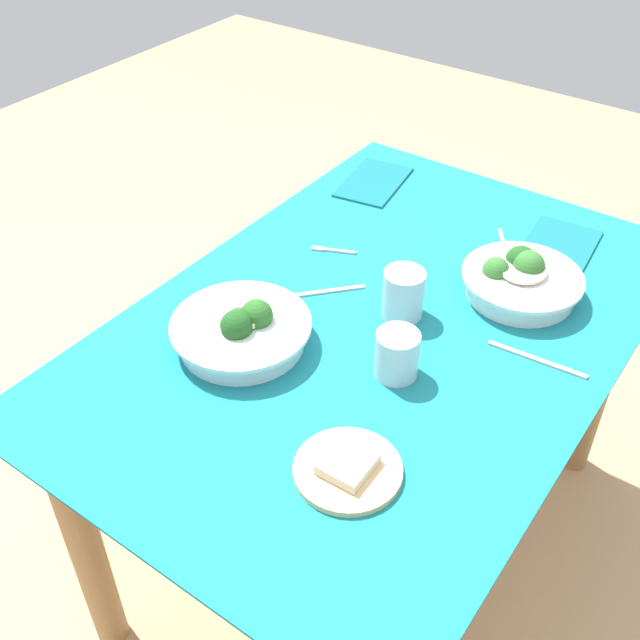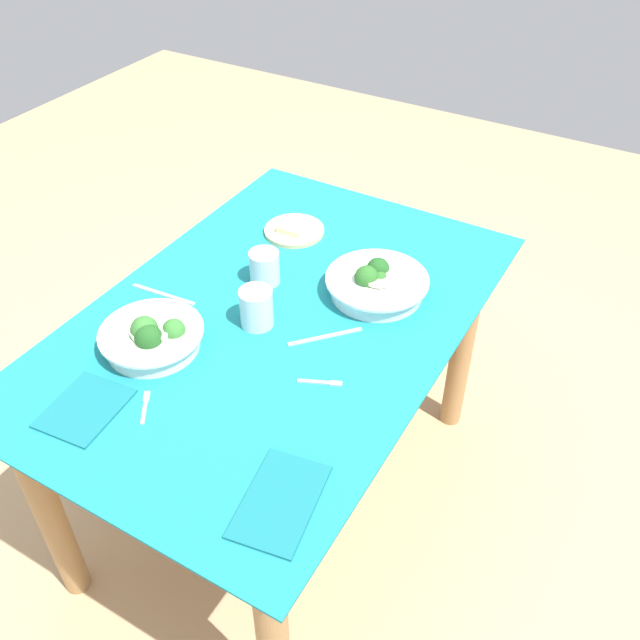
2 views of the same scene
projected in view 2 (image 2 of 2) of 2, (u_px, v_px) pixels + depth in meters
name	position (u px, v px, depth m)	size (l,w,h in m)	color
ground_plane	(284.00, 492.00, 2.20)	(6.00, 6.00, 0.00)	tan
dining_table	(277.00, 351.00, 1.82)	(1.31, 0.87, 0.72)	#197A84
broccoli_bowl_far	(152.00, 337.00, 1.63)	(0.25, 0.25, 0.10)	white
broccoli_bowl_near	(376.00, 284.00, 1.79)	(0.27, 0.27, 0.09)	white
bread_side_plate	(294.00, 230.00, 2.03)	(0.18, 0.18, 0.03)	#D6B27A
water_glass_center	(265.00, 267.00, 1.83)	(0.08, 0.08, 0.09)	silver
water_glass_side	(256.00, 308.00, 1.69)	(0.08, 0.08, 0.10)	silver
fork_by_far_bowl	(145.00, 406.00, 1.50)	(0.08, 0.06, 0.00)	#B7B7BC
fork_by_near_bowl	(322.00, 382.00, 1.56)	(0.05, 0.10, 0.00)	#B7B7BC
table_knife_left	(163.00, 294.00, 1.81)	(0.19, 0.01, 0.00)	#B7B7BC
table_knife_right	(325.00, 337.00, 1.68)	(0.19, 0.01, 0.00)	#B7B7BC
napkin_folded_upper	(280.00, 501.00, 1.32)	(0.22, 0.13, 0.01)	#156870
napkin_folded_lower	(85.00, 408.00, 1.50)	(0.18, 0.15, 0.01)	#156870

